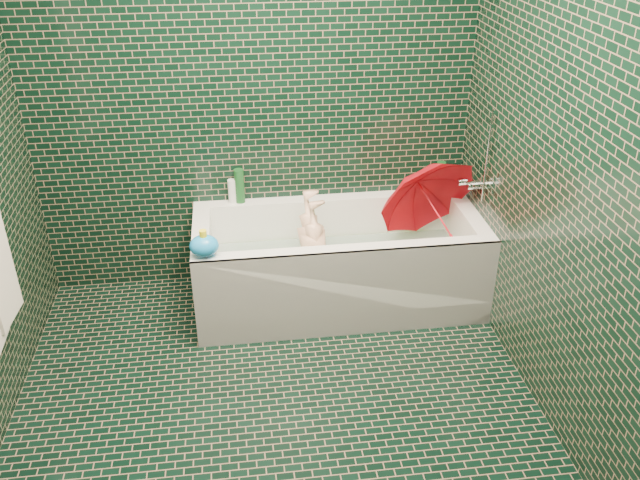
{
  "coord_description": "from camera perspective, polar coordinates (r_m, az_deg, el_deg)",
  "views": [
    {
      "loc": [
        -0.13,
        -2.44,
        2.38
      ],
      "look_at": [
        0.31,
        0.82,
        0.54
      ],
      "focal_mm": 38.0,
      "sensor_mm": 36.0,
      "label": 1
    }
  ],
  "objects": [
    {
      "name": "bottle_right_pump",
      "position": [
        4.38,
        11.38,
        5.15
      ],
      "size": [
        0.05,
        0.05,
        0.18
      ],
      "primitive_type": "cylinder",
      "rotation": [
        0.0,
        0.0,
        0.02
      ],
      "color": "silver",
      "rests_on": "bathtub"
    },
    {
      "name": "rubber_duck",
      "position": [
        4.34,
        9.09,
        4.43
      ],
      "size": [
        0.12,
        0.1,
        0.1
      ],
      "rotation": [
        0.0,
        0.0,
        -0.4
      ],
      "color": "yellow",
      "rests_on": "bathtub"
    },
    {
      "name": "soap_bottle_c",
      "position": [
        4.4,
        9.24,
        4.17
      ],
      "size": [
        0.13,
        0.13,
        0.16
      ],
      "primitive_type": "imported",
      "rotation": [
        0.0,
        0.0,
        -0.03
      ],
      "color": "#15491D",
      "rests_on": "bathtub"
    },
    {
      "name": "soap_bottle_a",
      "position": [
        4.41,
        10.73,
        4.06
      ],
      "size": [
        0.12,
        0.12,
        0.27
      ],
      "primitive_type": "imported",
      "rotation": [
        0.0,
        0.0,
        -0.18
      ],
      "color": "white",
      "rests_on": "bathtub"
    },
    {
      "name": "faucet",
      "position": [
        4.06,
        13.12,
        5.02
      ],
      "size": [
        0.18,
        0.19,
        0.55
      ],
      "color": "silver",
      "rests_on": "wall_right"
    },
    {
      "name": "bottle_right_tall",
      "position": [
        4.36,
        10.09,
        5.28
      ],
      "size": [
        0.07,
        0.07,
        0.2
      ],
      "primitive_type": "cylinder",
      "rotation": [
        0.0,
        0.0,
        0.34
      ],
      "color": "#15491D",
      "rests_on": "bathtub"
    },
    {
      "name": "wall_right",
      "position": [
        3.05,
        21.06,
        5.38
      ],
      "size": [
        0.0,
        2.8,
        2.8
      ],
      "primitive_type": "plane",
      "rotation": [
        1.57,
        0.0,
        -1.57
      ],
      "color": "black",
      "rests_on": "floor"
    },
    {
      "name": "bottle_left_tall",
      "position": [
        4.17,
        -6.8,
        4.54
      ],
      "size": [
        0.07,
        0.07,
        0.21
      ],
      "primitive_type": "cylinder",
      "rotation": [
        0.0,
        0.0,
        0.1
      ],
      "color": "#15491D",
      "rests_on": "bathtub"
    },
    {
      "name": "bottle_left_short",
      "position": [
        4.19,
        -7.39,
        4.1
      ],
      "size": [
        0.07,
        0.07,
        0.15
      ],
      "primitive_type": "cylinder",
      "rotation": [
        0.0,
        0.0,
        -0.33
      ],
      "color": "white",
      "rests_on": "bathtub"
    },
    {
      "name": "bath_mat",
      "position": [
        4.16,
        1.51,
        -3.21
      ],
      "size": [
        1.35,
        0.47,
        0.01
      ],
      "primitive_type": "cube",
      "color": "green",
      "rests_on": "bathtub"
    },
    {
      "name": "umbrella",
      "position": [
        4.06,
        9.72,
        2.42
      ],
      "size": [
        0.88,
        0.83,
        0.93
      ],
      "primitive_type": "imported",
      "rotation": [
        0.51,
        -0.42,
        0.09
      ],
      "color": "red",
      "rests_on": "bathtub"
    },
    {
      "name": "soap_bottle_b",
      "position": [
        4.39,
        10.2,
        4.04
      ],
      "size": [
        0.1,
        0.1,
        0.17
      ],
      "primitive_type": "imported",
      "rotation": [
        0.0,
        0.0,
        -0.31
      ],
      "color": "#591D6F",
      "rests_on": "bathtub"
    },
    {
      "name": "child",
      "position": [
        4.06,
        -0.31,
        -1.54
      ],
      "size": [
        0.83,
        0.33,
        0.24
      ],
      "primitive_type": "imported",
      "rotation": [
        -1.52,
        0.0,
        -1.53
      ],
      "color": "#F3BB98",
      "rests_on": "bathtub"
    },
    {
      "name": "bathtub",
      "position": [
        4.11,
        1.56,
        -2.68
      ],
      "size": [
        1.7,
        0.75,
        0.55
      ],
      "color": "white",
      "rests_on": "floor"
    },
    {
      "name": "bath_toy",
      "position": [
        3.62,
        -9.73,
        -0.46
      ],
      "size": [
        0.18,
        0.17,
        0.15
      ],
      "rotation": [
        0.0,
        0.0,
        -0.3
      ],
      "color": "#1888E0",
      "rests_on": "bathtub"
    },
    {
      "name": "wall_front",
      "position": [
        1.54,
        -0.42,
        -17.9
      ],
      "size": [
        2.8,
        0.0,
        2.8
      ],
      "primitive_type": "plane",
      "rotation": [
        -1.57,
        0.0,
        0.0
      ],
      "color": "black",
      "rests_on": "floor"
    },
    {
      "name": "wall_back",
      "position": [
        4.01,
        -5.67,
        12.61
      ],
      "size": [
        2.8,
        0.0,
        2.8
      ],
      "primitive_type": "plane",
      "rotation": [
        1.57,
        0.0,
        0.0
      ],
      "color": "black",
      "rests_on": "floor"
    },
    {
      "name": "water",
      "position": [
        4.08,
        1.54,
        -1.5
      ],
      "size": [
        1.48,
        0.53,
        0.0
      ],
      "primitive_type": "cube",
      "color": "silver",
      "rests_on": "bathtub"
    },
    {
      "name": "floor",
      "position": [
        3.41,
        -3.46,
        -15.16
      ],
      "size": [
        2.8,
        2.8,
        0.0
      ],
      "primitive_type": "plane",
      "color": "black",
      "rests_on": "ground"
    }
  ]
}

